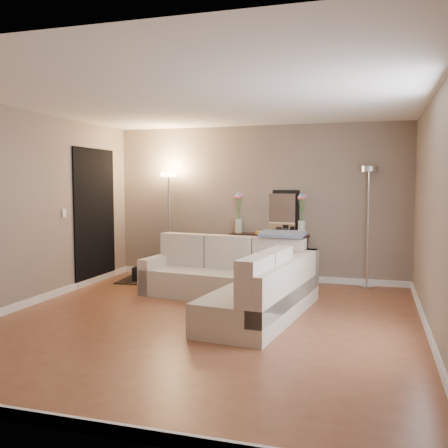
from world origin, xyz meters
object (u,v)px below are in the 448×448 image
(console_table, at_px, (265,254))
(sectional_sofa, at_px, (238,282))
(floor_lamp_unlit, at_px, (369,202))
(floor_lamp_lit, at_px, (169,203))

(console_table, bearing_deg, sectional_sofa, -89.70)
(sectional_sofa, xyz_separation_m, floor_lamp_unlit, (1.64, 1.70, 1.02))
(console_table, bearing_deg, floor_lamp_lit, -175.84)
(floor_lamp_lit, height_order, floor_lamp_unlit, floor_lamp_unlit)
(floor_lamp_lit, relative_size, floor_lamp_unlit, 0.96)
(console_table, xyz_separation_m, floor_lamp_lit, (-1.67, -0.12, 0.85))
(console_table, distance_m, floor_lamp_unlit, 1.88)
(sectional_sofa, xyz_separation_m, floor_lamp_lit, (-1.68, 1.62, 0.97))
(console_table, distance_m, floor_lamp_lit, 1.88)
(sectional_sofa, relative_size, floor_lamp_unlit, 1.40)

